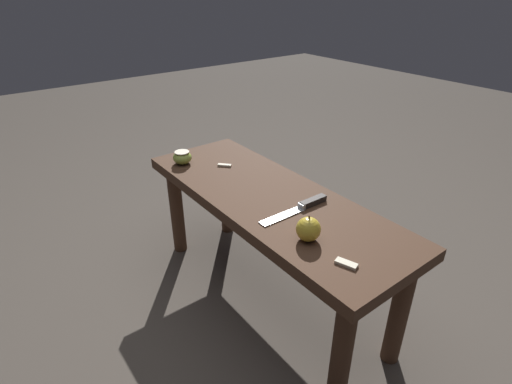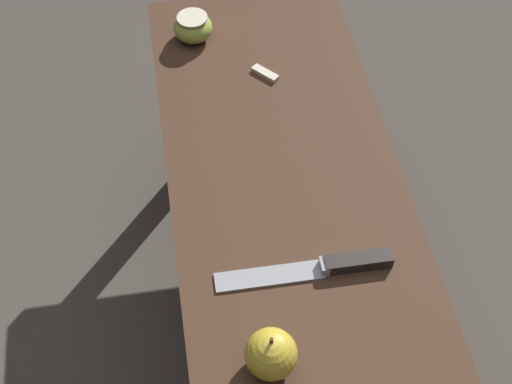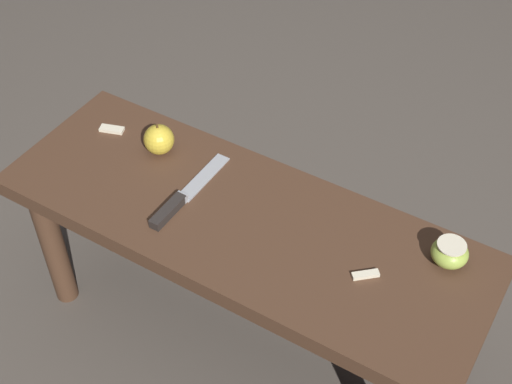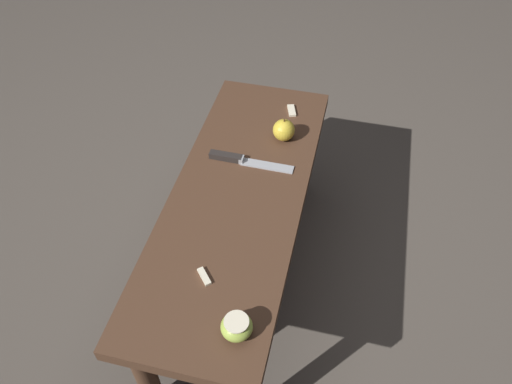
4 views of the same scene
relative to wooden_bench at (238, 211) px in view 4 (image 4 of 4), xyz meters
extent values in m
plane|color=#4C443D|center=(0.00, 0.00, -0.37)|extent=(8.00, 8.00, 0.00)
cube|color=#472D1E|center=(0.00, 0.00, 0.05)|extent=(1.06, 0.38, 0.04)
cylinder|color=#472D1E|center=(-0.47, -0.13, -0.17)|extent=(0.06, 0.06, 0.40)
cylinder|color=#472D1E|center=(0.47, -0.13, -0.17)|extent=(0.06, 0.06, 0.40)
cylinder|color=#472D1E|center=(-0.47, 0.13, -0.17)|extent=(0.06, 0.06, 0.40)
cube|color=#9EA0A5|center=(-0.13, 0.06, 0.08)|extent=(0.03, 0.16, 0.00)
cube|color=#9EA0A5|center=(-0.13, -0.02, 0.08)|extent=(0.03, 0.01, 0.02)
cube|color=#282321|center=(-0.13, -0.07, 0.08)|extent=(0.02, 0.10, 0.02)
sphere|color=gold|center=(-0.27, 0.08, 0.11)|extent=(0.07, 0.07, 0.07)
cylinder|color=#4C3319|center=(-0.27, 0.08, 0.15)|extent=(0.00, 0.00, 0.01)
ellipsoid|color=#9EB747|center=(0.41, 0.11, 0.10)|extent=(0.07, 0.07, 0.05)
cylinder|color=beige|center=(0.41, 0.11, 0.12)|extent=(0.06, 0.06, 0.00)
cube|color=beige|center=(0.29, -0.01, 0.08)|extent=(0.05, 0.05, 0.01)
cube|color=beige|center=(-0.41, 0.08, 0.08)|extent=(0.06, 0.04, 0.01)
camera|label=1|loc=(-0.91, 0.75, 0.72)|focal=28.00mm
camera|label=2|loc=(-0.66, 0.16, 0.96)|focal=50.00mm
camera|label=3|loc=(0.55, -0.85, 1.15)|focal=50.00mm
camera|label=4|loc=(0.91, 0.27, 1.12)|focal=35.00mm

